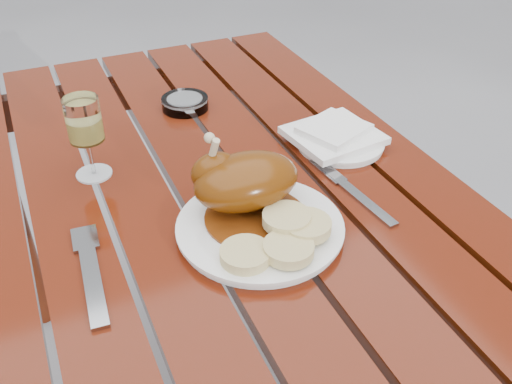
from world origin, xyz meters
TOP-DOWN VIEW (x-y plane):
  - table at (0.00, 0.00)m, footprint 0.80×1.20m
  - dinner_plate at (0.03, -0.18)m, footprint 0.32×0.32m
  - roast_duck at (0.02, -0.13)m, footprint 0.17×0.17m
  - bread_dumplings at (0.04, -0.24)m, footprint 0.17×0.12m
  - wine_glass at (-0.17, 0.08)m, footprint 0.06×0.06m
  - side_plate at (0.27, -0.01)m, footprint 0.21×0.21m
  - napkin at (0.26, 0.00)m, footprint 0.17×0.16m
  - ashtray at (0.05, 0.25)m, footprint 0.12×0.12m
  - fork at (-0.22, -0.18)m, footprint 0.04×0.19m
  - knife at (0.21, -0.16)m, footprint 0.04×0.19m

SIDE VIEW (x-z plane):
  - table at x=0.00m, z-range 0.00..0.75m
  - knife at x=0.21m, z-range 0.75..0.76m
  - fork at x=-0.22m, z-range 0.75..0.76m
  - side_plate at x=0.27m, z-range 0.75..0.76m
  - dinner_plate at x=0.03m, z-range 0.75..0.77m
  - ashtray at x=0.05m, z-range 0.75..0.77m
  - napkin at x=0.26m, z-range 0.76..0.78m
  - bread_dumplings at x=0.04m, z-range 0.77..0.79m
  - roast_duck at x=0.02m, z-range 0.75..0.87m
  - wine_glass at x=-0.17m, z-range 0.75..0.89m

